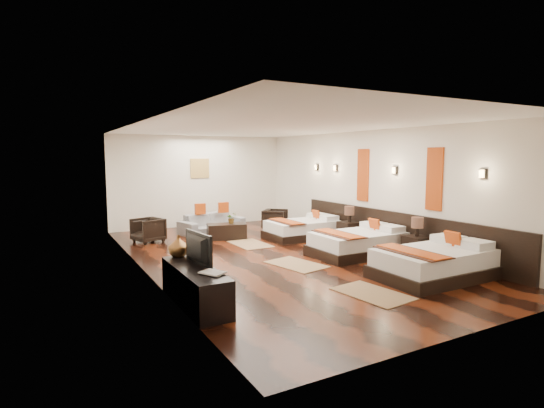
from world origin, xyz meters
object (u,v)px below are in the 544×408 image
tv (193,249)px  table_plant (231,218)px  book (207,275)px  nightstand_b (349,229)px  bed_near (434,263)px  figurine (178,246)px  tv_console (195,286)px  bed_far (303,229)px  armchair_left (148,230)px  armchair_right (275,219)px  coffee_table (227,231)px  nightstand_a (417,245)px  sofa (212,223)px  bed_mid (359,243)px

tv → table_plant: (2.46, 4.25, -0.25)m
book → nightstand_b: bearing=31.8°
bed_near → nightstand_b: 3.39m
book → figurine: 1.31m
table_plant → tv_console: bearing=-119.5°
bed_far → book: (-4.19, -4.05, 0.32)m
tv_console → armchair_left: (0.44, 4.96, 0.04)m
nightstand_b → figurine: size_ratio=2.58×
armchair_right → coffee_table: armchair_right is taller
tv_console → tv: 0.56m
nightstand_a → nightstand_b: nightstand_b is taller
tv_console → table_plant: bearing=60.5°
table_plant → book: bearing=-116.9°
armchair_left → bed_near: bearing=15.2°
tv → armchair_left: size_ratio=1.23×
bed_near → coffee_table: bearing=109.5°
tv_console → book: 0.58m
bed_far → sofa: 2.66m
bed_mid → bed_far: size_ratio=1.08×
nightstand_b → armchair_right: nightstand_b is taller
bed_mid → nightstand_a: size_ratio=2.25×
bed_far → sofa: bed_far is taller
book → armchair_right: 6.93m
nightstand_a → coffee_table: (-2.58, 4.07, -0.12)m
book → figurine: figurine is taller
bed_far → coffee_table: bed_far is taller
nightstand_a → sofa: nightstand_a is taller
nightstand_b → armchair_right: bearing=107.5°
armchair_right → table_plant: (-1.66, -0.58, 0.24)m
nightstand_a → armchair_left: bearing=134.4°
tv_console → figurine: size_ratio=5.10×
tv → armchair_right: (4.12, 4.83, -0.49)m
nightstand_b → table_plant: nightstand_b is taller
bed_mid → coffee_table: size_ratio=2.04×
bed_near → figurine: (-4.20, 1.54, 0.45)m
bed_mid → armchair_right: bearing=90.4°
book → tv_console: bearing=90.0°
armchair_right → armchair_left: bearing=134.0°
armchair_right → book: bearing=-174.1°
bed_near → armchair_left: bed_near is taller
armchair_right → table_plant: 1.77m
figurine → armchair_left: bearing=83.9°
armchair_left → bed_mid: bearing=27.7°
sofa → coffee_table: size_ratio=1.90×
tv_console → figurine: figurine is taller
bed_mid → book: bearing=-156.7°
bed_far → bed_mid: bearing=-90.0°
tv → sofa: size_ratio=0.44×
bed_far → armchair_left: bearing=159.4°
sofa → coffee_table: 1.05m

